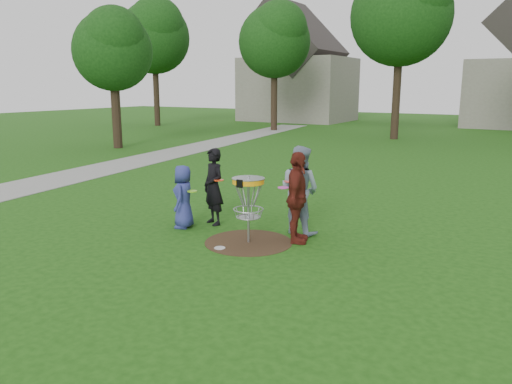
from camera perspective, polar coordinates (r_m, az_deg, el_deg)
The scene contains 11 objects.
ground at distance 10.26m, azimuth -0.86°, elevation -5.77°, with size 100.00×100.00×0.00m, color #19470F.
dirt_patch at distance 10.26m, azimuth -0.86°, elevation -5.75°, with size 1.80×1.80×0.01m, color #47331E.
concrete_path at distance 22.47m, azimuth -12.02°, elevation 3.81°, with size 2.20×40.00×0.02m, color #9E9E99.
player_blue at distance 11.27m, azimuth -8.29°, elevation -0.53°, with size 0.69×0.45×1.42m, color navy.
player_black at distance 11.43m, azimuth -4.88°, elevation 0.61°, with size 0.64×0.42×1.76m, color black.
player_grey at distance 10.73m, azimuth 4.99°, elevation 0.25°, with size 0.93×0.72×1.91m, color #7F8EA4.
player_maroon at distance 10.07m, azimuth 4.71°, elevation -0.66°, with size 1.09×0.45×1.86m, color maroon.
disc_on_grass at distance 9.91m, azimuth -4.16°, elevation -6.41°, with size 0.22×0.22×0.02m, color silver.
disc_golf_basket at distance 10.00m, azimuth -0.88°, elevation -0.20°, with size 0.66×0.67×1.38m.
held_discs at distance 10.64m, azimuth -1.33°, elevation 0.80°, with size 2.37×0.95×0.32m.
tree_row at distance 29.52m, azimuth 22.47°, elevation 17.18°, with size 51.20×17.42×9.90m.
Camera 1 is at (5.12, -8.32, 3.15)m, focal length 35.00 mm.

